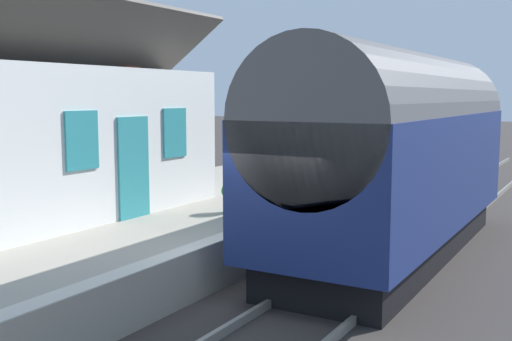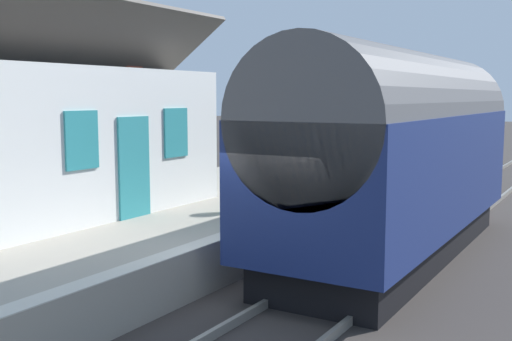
{
  "view_description": "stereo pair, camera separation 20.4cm",
  "coord_description": "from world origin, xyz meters",
  "px_view_note": "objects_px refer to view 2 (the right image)",
  "views": [
    {
      "loc": [
        -8.58,
        -4.74,
        3.36
      ],
      "look_at": [
        2.18,
        1.5,
        1.86
      ],
      "focal_mm": 42.91,
      "sensor_mm": 36.0,
      "label": 1
    },
    {
      "loc": [
        -8.48,
        -4.91,
        3.36
      ],
      "look_at": [
        2.18,
        1.5,
        1.86
      ],
      "focal_mm": 42.91,
      "sensor_mm": 36.0,
      "label": 2
    }
  ],
  "objects_px": {
    "train": "(398,152)",
    "bench_mid_platform": "(281,172)",
    "bench_near_building": "(345,159)",
    "station_building": "(54,136)",
    "tree_far_left": "(1,54)",
    "planter_bench_right": "(233,194)"
  },
  "relations": [
    {
      "from": "station_building",
      "to": "bench_near_building",
      "type": "xyz_separation_m",
      "value": [
        9.75,
        -2.61,
        -1.2
      ]
    },
    {
      "from": "planter_bench_right",
      "to": "bench_near_building",
      "type": "bearing_deg",
      "value": 4.6
    },
    {
      "from": "station_building",
      "to": "planter_bench_right",
      "type": "height_order",
      "value": "station_building"
    },
    {
      "from": "tree_far_left",
      "to": "train",
      "type": "bearing_deg",
      "value": -100.32
    },
    {
      "from": "train",
      "to": "bench_near_building",
      "type": "xyz_separation_m",
      "value": [
        6.27,
        3.8,
        -0.89
      ]
    },
    {
      "from": "bench_mid_platform",
      "to": "bench_near_building",
      "type": "height_order",
      "value": "same"
    },
    {
      "from": "tree_far_left",
      "to": "bench_mid_platform",
      "type": "bearing_deg",
      "value": -94.31
    },
    {
      "from": "bench_mid_platform",
      "to": "bench_near_building",
      "type": "bearing_deg",
      "value": -1.8
    },
    {
      "from": "bench_mid_platform",
      "to": "train",
      "type": "bearing_deg",
      "value": -117.97
    },
    {
      "from": "station_building",
      "to": "bench_near_building",
      "type": "distance_m",
      "value": 10.16
    },
    {
      "from": "bench_near_building",
      "to": "tree_far_left",
      "type": "distance_m",
      "value": 13.88
    },
    {
      "from": "train",
      "to": "bench_mid_platform",
      "type": "distance_m",
      "value": 4.53
    },
    {
      "from": "planter_bench_right",
      "to": "tree_far_left",
      "type": "bearing_deg",
      "value": 71.76
    },
    {
      "from": "bench_mid_platform",
      "to": "planter_bench_right",
      "type": "distance_m",
      "value": 3.6
    },
    {
      "from": "bench_mid_platform",
      "to": "tree_far_left",
      "type": "distance_m",
      "value": 13.41
    },
    {
      "from": "station_building",
      "to": "planter_bench_right",
      "type": "distance_m",
      "value": 4.03
    },
    {
      "from": "train",
      "to": "bench_mid_platform",
      "type": "xyz_separation_m",
      "value": [
        2.09,
        3.93,
        -0.89
      ]
    },
    {
      "from": "train",
      "to": "bench_mid_platform",
      "type": "bearing_deg",
      "value": 62.03
    },
    {
      "from": "train",
      "to": "bench_near_building",
      "type": "height_order",
      "value": "train"
    },
    {
      "from": "station_building",
      "to": "bench_mid_platform",
      "type": "height_order",
      "value": "station_building"
    },
    {
      "from": "train",
      "to": "tree_far_left",
      "type": "relative_size",
      "value": 1.19
    },
    {
      "from": "tree_far_left",
      "to": "station_building",
      "type": "bearing_deg",
      "value": -122.19
    }
  ]
}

